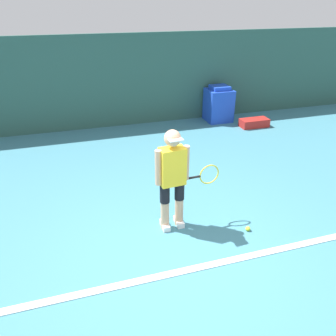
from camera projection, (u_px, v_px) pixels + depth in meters
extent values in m
plane|color=teal|center=(182.00, 258.00, 4.21)|extent=(24.00, 24.00, 0.00)
cube|color=#2D564C|center=(115.00, 82.00, 8.11)|extent=(24.00, 0.10, 2.25)
cube|color=white|center=(188.00, 270.00, 4.01)|extent=(21.60, 0.10, 0.01)
cylinder|color=tan|center=(165.00, 215.00, 4.67)|extent=(0.12, 0.12, 0.44)
cylinder|color=black|center=(165.00, 193.00, 4.50)|extent=(0.14, 0.14, 0.27)
cube|color=white|center=(165.00, 225.00, 4.75)|extent=(0.10, 0.24, 0.08)
cylinder|color=tan|center=(179.00, 212.00, 4.74)|extent=(0.12, 0.12, 0.44)
cylinder|color=black|center=(179.00, 190.00, 4.57)|extent=(0.14, 0.14, 0.27)
cube|color=white|center=(179.00, 222.00, 4.82)|extent=(0.10, 0.24, 0.08)
cube|color=yellow|center=(172.00, 166.00, 4.35)|extent=(0.35, 0.22, 0.53)
sphere|color=tan|center=(173.00, 138.00, 4.17)|extent=(0.22, 0.22, 0.22)
cube|color=white|center=(176.00, 139.00, 4.07)|extent=(0.19, 0.13, 0.02)
cylinder|color=tan|center=(158.00, 168.00, 4.28)|extent=(0.09, 0.09, 0.50)
cylinder|color=tan|center=(186.00, 163.00, 4.41)|extent=(0.09, 0.09, 0.50)
cylinder|color=black|center=(193.00, 178.00, 4.56)|extent=(0.23, 0.05, 0.03)
torus|color=yellow|center=(209.00, 174.00, 4.64)|extent=(0.31, 0.04, 0.31)
sphere|color=#D1E533|center=(248.00, 229.00, 4.69)|extent=(0.07, 0.07, 0.07)
cube|color=blue|center=(218.00, 105.00, 8.77)|extent=(0.66, 0.62, 0.85)
cube|color=blue|center=(220.00, 88.00, 8.55)|extent=(0.46, 0.44, 0.10)
cube|color=#B2231E|center=(254.00, 123.00, 8.47)|extent=(0.73, 0.34, 0.21)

